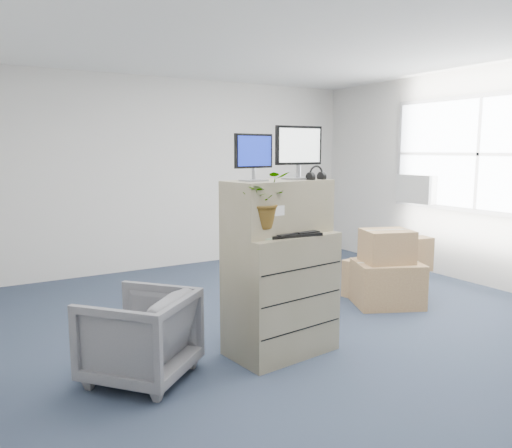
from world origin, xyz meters
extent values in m
plane|color=#233140|center=(0.00, 0.00, 0.00)|extent=(7.00, 7.00, 0.00)
cube|color=beige|center=(0.00, 3.51, 1.40)|extent=(6.00, 0.02, 2.80)
cube|color=gray|center=(2.96, 0.50, 1.70)|extent=(0.06, 2.72, 1.52)
cube|color=white|center=(2.92, 0.50, 1.70)|extent=(0.01, 2.60, 1.40)
cube|color=white|center=(2.87, 1.40, 1.20)|extent=(0.24, 0.60, 0.40)
cube|color=gray|center=(-0.47, -0.07, 0.53)|extent=(0.96, 0.65, 1.05)
cube|color=gray|center=(-0.47, -0.02, 1.28)|extent=(0.95, 0.55, 0.45)
cube|color=#99999E|center=(-0.72, -0.04, 1.51)|extent=(0.23, 0.18, 0.01)
cylinder|color=#99999E|center=(-0.72, -0.04, 1.56)|extent=(0.03, 0.03, 0.09)
cube|color=black|center=(-0.72, -0.04, 1.75)|extent=(0.39, 0.10, 0.28)
cube|color=navy|center=(-0.72, -0.06, 1.75)|extent=(0.34, 0.07, 0.24)
cube|color=#99999E|center=(-0.27, -0.03, 1.51)|extent=(0.24, 0.18, 0.02)
cylinder|color=#99999E|center=(-0.27, -0.03, 1.57)|extent=(0.04, 0.04, 0.11)
cube|color=black|center=(-0.27, -0.03, 1.79)|extent=(0.46, 0.04, 0.33)
cube|color=silver|center=(-0.27, -0.05, 1.79)|extent=(0.42, 0.01, 0.29)
torus|color=black|center=(-0.16, -0.14, 1.55)|extent=(0.16, 0.04, 0.16)
cube|color=black|center=(-0.45, -0.22, 1.06)|extent=(0.48, 0.25, 0.02)
ellipsoid|color=silver|center=(-0.16, -0.12, 1.07)|extent=(0.11, 0.07, 0.04)
cylinder|color=#96999F|center=(-0.44, -0.04, 1.19)|extent=(0.08, 0.08, 0.27)
cube|color=silver|center=(-0.51, -0.05, 1.06)|extent=(0.06, 0.06, 0.02)
cube|color=black|center=(-0.51, -0.05, 1.13)|extent=(0.06, 0.05, 0.11)
cube|color=black|center=(-0.11, 0.07, 1.08)|extent=(0.19, 0.15, 0.05)
cube|color=#418ADD|center=(-0.10, 0.08, 1.15)|extent=(0.26, 0.15, 0.09)
cylinder|color=#93A786|center=(-0.73, -0.19, 1.06)|extent=(0.20, 0.20, 0.02)
cylinder|color=black|center=(-0.73, -0.19, 1.13)|extent=(0.17, 0.17, 0.13)
imported|color=#1A5D1E|center=(-0.73, -0.19, 1.31)|extent=(0.47, 0.51, 0.35)
imported|color=#5E5E63|center=(-1.69, 0.05, 0.38)|extent=(1.00, 1.00, 0.75)
cube|color=#906245|center=(1.30, 0.40, 0.25)|extent=(0.89, 0.81, 0.50)
cube|color=#906245|center=(1.63, 0.43, 0.18)|extent=(0.64, 0.61, 0.36)
cube|color=#906245|center=(1.46, 0.69, 0.22)|extent=(0.76, 0.72, 0.45)
cube|color=#906245|center=(1.29, 0.42, 0.68)|extent=(0.64, 0.57, 0.37)
cube|color=#906245|center=(1.64, 0.49, 0.56)|extent=(0.56, 0.52, 0.39)
camera|label=1|loc=(-2.80, -3.55, 1.76)|focal=35.00mm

